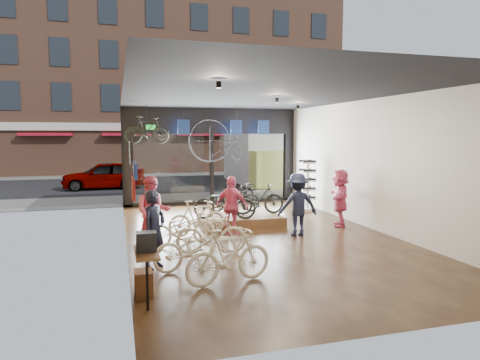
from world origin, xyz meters
name	(u,v)px	position (x,y,z in m)	size (l,w,h in m)	color
ground_plane	(259,237)	(0.00, 0.00, -0.02)	(7.00, 12.00, 0.04)	black
ceiling	(259,94)	(0.00, 0.00, 3.82)	(7.00, 12.00, 0.04)	black
wall_left	(123,170)	(-3.52, 0.00, 1.90)	(0.04, 12.00, 3.80)	olive
wall_right	(373,164)	(3.52, 0.00, 1.90)	(0.04, 12.00, 3.80)	beige
wall_back	(402,199)	(0.00, -6.02, 1.90)	(7.00, 0.04, 3.80)	beige
storefront	(212,156)	(0.00, 6.00, 1.90)	(7.00, 0.26, 3.80)	black
exit_sign	(151,127)	(-2.40, 5.88, 3.05)	(0.35, 0.06, 0.18)	#198C26
street_road	(181,181)	(0.00, 15.00, -0.01)	(30.00, 18.00, 0.02)	black
sidewalk_near	(206,197)	(0.00, 7.20, 0.06)	(30.00, 2.40, 0.12)	slate
sidewalk_far	(172,174)	(0.00, 19.00, 0.06)	(30.00, 2.00, 0.12)	slate
opposite_building	(167,77)	(0.00, 21.50, 7.00)	(26.00, 5.00, 14.00)	brown
street_car	(104,175)	(-4.35, 12.00, 0.70)	(1.66, 4.12, 1.40)	gray
box_truck	(261,160)	(3.82, 11.00, 1.43)	(2.42, 7.26, 2.86)	silver
floor_bike_1	(229,256)	(-1.72, -3.39, 0.52)	(0.49, 1.74, 1.05)	beige
floor_bike_2	(196,246)	(-2.14, -2.38, 0.48)	(0.64, 1.84, 0.97)	beige
floor_bike_3	(211,233)	(-1.61, -1.36, 0.49)	(0.46, 1.62, 0.98)	beige
floor_bike_4	(182,228)	(-2.15, -0.46, 0.46)	(0.61, 1.75, 0.92)	beige
floor_bike_5	(197,218)	(-1.61, 0.49, 0.50)	(0.47, 1.65, 0.99)	beige
display_platform	(240,219)	(-0.05, 1.68, 0.15)	(2.40, 1.80, 0.30)	#57331F
display_bike_left	(225,203)	(-0.67, 1.14, 0.78)	(0.63, 1.82, 0.96)	black
display_bike_mid	(259,199)	(0.51, 1.56, 0.79)	(0.46, 1.62, 0.97)	black
display_bike_right	(233,198)	(-0.11, 2.22, 0.74)	(0.59, 1.68, 0.88)	black
customer_0	(154,229)	(-2.96, -2.06, 0.81)	(0.59, 0.39, 1.62)	#161C33
customer_1	(153,212)	(-2.85, -0.36, 0.88)	(0.85, 0.67, 1.76)	#CC4C72
customer_2	(232,206)	(-0.71, 0.19, 0.83)	(0.97, 0.40, 1.65)	#CC4C72
customer_3	(298,205)	(1.04, -0.24, 0.86)	(1.11, 0.64, 1.72)	#161C33
customer_5	(340,198)	(2.79, 0.60, 0.86)	(1.60, 0.51, 1.73)	#CC4C72
sunglasses_rack	(307,185)	(2.95, 3.29, 0.94)	(0.55, 0.45, 1.88)	white
wall_merch	(136,221)	(-3.38, -3.50, 1.30)	(0.40, 2.40, 2.60)	navy
penny_farthing	(219,142)	(-0.08, 4.38, 2.50)	(1.96, 0.06, 1.57)	black
hung_bike	(147,130)	(-2.65, 4.20, 2.93)	(0.45, 1.58, 0.95)	black
jersey_left	(184,127)	(-1.24, 5.20, 3.05)	(0.45, 0.03, 0.55)	#1E3F99
jersey_mid	(236,127)	(0.81, 5.20, 3.05)	(0.45, 0.03, 0.55)	#1E3F99
jersey_right	(264,127)	(1.93, 5.20, 3.05)	(0.45, 0.03, 0.55)	#1E3F99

